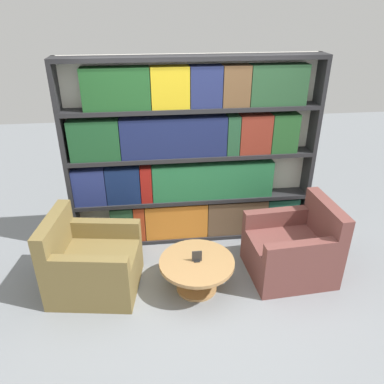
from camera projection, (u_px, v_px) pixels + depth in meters
ground_plane at (207, 303)px, 4.01m from camera, size 14.00×14.00×0.00m
bookshelf at (192, 157)px, 4.63m from camera, size 3.07×0.30×2.36m
armchair_left at (91, 265)px, 4.10m from camera, size 1.03×0.94×0.90m
armchair_right at (293, 250)px, 4.34m from camera, size 0.97×0.87×0.90m
coffee_table at (197, 269)px, 4.10m from camera, size 0.82×0.82×0.38m
table_sign at (197, 257)px, 4.03m from camera, size 0.11×0.06×0.13m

